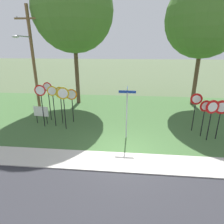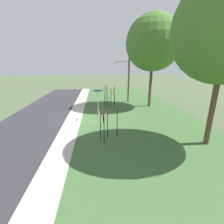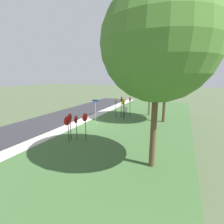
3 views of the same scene
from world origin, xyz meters
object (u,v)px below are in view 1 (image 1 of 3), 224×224
(stop_sign_near_left, at_px, (41,97))
(stop_sign_far_right, at_px, (72,98))
(oak_tree_left, at_px, (73,11))
(street_name_post, at_px, (127,109))
(stop_sign_far_left, at_px, (63,99))
(stop_sign_center_tall, at_px, (60,97))
(yield_sign_far_left, at_px, (212,111))
(yield_sign_near_right, at_px, (196,103))
(yield_sign_near_left, at_px, (205,110))
(yield_sign_far_right, at_px, (221,111))
(oak_tree_right, at_px, (204,19))
(stop_sign_near_right, at_px, (53,98))
(utility_pole, at_px, (32,57))
(stop_sign_far_center, at_px, (48,94))
(notice_board, at_px, (41,112))

(stop_sign_near_left, distance_m, stop_sign_far_right, 2.01)
(stop_sign_near_left, xyz_separation_m, oak_tree_left, (0.78, 5.91, 5.89))
(street_name_post, bearing_deg, oak_tree_left, 125.35)
(stop_sign_far_right, distance_m, street_name_post, 4.38)
(stop_sign_far_right, relative_size, oak_tree_left, 0.21)
(stop_sign_far_left, height_order, stop_sign_center_tall, stop_sign_far_left)
(stop_sign_near_left, relative_size, yield_sign_far_left, 1.18)
(stop_sign_center_tall, relative_size, yield_sign_near_right, 1.06)
(yield_sign_near_left, distance_m, yield_sign_far_right, 0.82)
(stop_sign_far_right, distance_m, yield_sign_near_right, 8.10)
(oak_tree_right, bearing_deg, stop_sign_center_tall, -151.20)
(yield_sign_far_right, relative_size, street_name_post, 0.78)
(stop_sign_near_right, height_order, street_name_post, street_name_post)
(yield_sign_far_right, distance_m, utility_pole, 13.81)
(stop_sign_near_left, distance_m, oak_tree_left, 8.38)
(stop_sign_near_right, xyz_separation_m, street_name_post, (4.86, -1.26, -0.18))
(oak_tree_left, bearing_deg, stop_sign_far_left, -82.54)
(yield_sign_far_right, bearing_deg, stop_sign_far_center, 177.57)
(stop_sign_far_left, bearing_deg, stop_sign_near_right, 145.09)
(utility_pole, bearing_deg, yield_sign_near_right, -14.77)
(stop_sign_near_left, distance_m, yield_sign_far_right, 10.89)
(stop_sign_far_left, bearing_deg, stop_sign_far_center, 128.29)
(stop_sign_near_left, relative_size, utility_pole, 0.35)
(yield_sign_far_right, xyz_separation_m, utility_pole, (-12.89, 4.19, 2.65))
(stop_sign_far_center, distance_m, notice_board, 1.42)
(stop_sign_center_tall, bearing_deg, notice_board, -163.17)
(stop_sign_far_left, xyz_separation_m, stop_sign_far_center, (-1.64, 1.48, -0.05))
(stop_sign_far_left, height_order, notice_board, stop_sign_far_left)
(stop_sign_far_left, relative_size, stop_sign_far_center, 1.00)
(stop_sign_far_center, height_order, stop_sign_center_tall, stop_sign_far_center)
(stop_sign_far_center, height_order, yield_sign_far_left, stop_sign_far_center)
(stop_sign_center_tall, relative_size, oak_tree_right, 0.25)
(stop_sign_far_center, distance_m, yield_sign_near_right, 9.90)
(stop_sign_near_left, height_order, stop_sign_near_right, stop_sign_near_left)
(stop_sign_near_left, bearing_deg, stop_sign_far_right, 22.22)
(yield_sign_near_left, xyz_separation_m, yield_sign_far_left, (0.16, -0.54, 0.14))
(stop_sign_near_right, relative_size, notice_board, 2.22)
(yield_sign_near_left, relative_size, utility_pole, 0.28)
(stop_sign_far_right, xyz_separation_m, yield_sign_near_left, (8.37, -1.49, -0.09))
(yield_sign_near_right, distance_m, yield_sign_far_left, 1.39)
(notice_board, bearing_deg, oak_tree_left, 84.17)
(stop_sign_near_left, relative_size, yield_sign_near_right, 1.16)
(oak_tree_left, bearing_deg, stop_sign_far_center, -99.99)
(yield_sign_far_right, bearing_deg, oak_tree_right, 91.95)
(oak_tree_left, bearing_deg, yield_sign_far_left, -36.36)
(oak_tree_right, bearing_deg, stop_sign_far_center, -155.89)
(street_name_post, distance_m, oak_tree_left, 10.51)
(stop_sign_far_left, bearing_deg, yield_sign_near_left, -11.27)
(oak_tree_left, bearing_deg, notice_board, -102.11)
(stop_sign_far_center, bearing_deg, street_name_post, -19.57)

